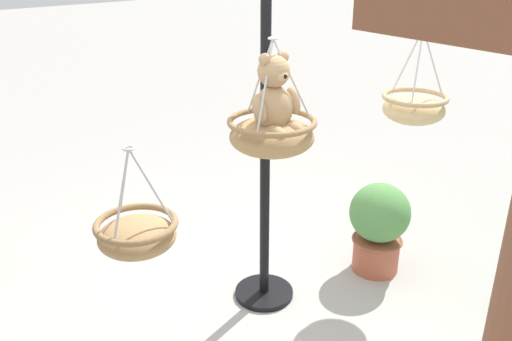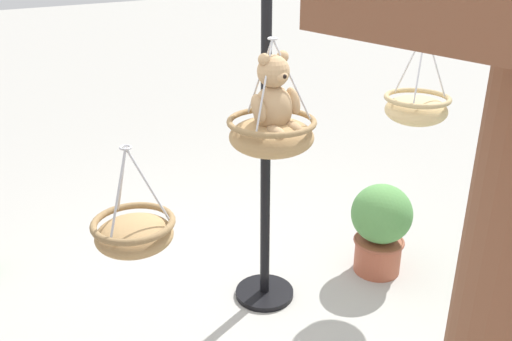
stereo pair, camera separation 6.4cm
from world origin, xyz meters
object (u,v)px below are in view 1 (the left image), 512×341
Objects in this scene: display_pole_central at (265,209)px; potted_plant_bushy_green at (379,225)px; hanging_basket_with_teddy at (272,134)px; teddy_bear at (275,100)px; hanging_basket_left_high at (414,107)px; hanging_basket_right_low at (137,234)px.

potted_plant_bushy_green is (-0.94, 0.28, -0.32)m from display_pole_central.
display_pole_central is 0.73m from hanging_basket_with_teddy.
hanging_basket_left_high is (-1.23, 0.11, -0.24)m from teddy_bear.
display_pole_central reaches higher than potted_plant_bushy_green.
teddy_bear is 0.66× the size of potted_plant_bushy_green.
hanging_basket_left_high is 0.98m from potted_plant_bushy_green.
hanging_basket_with_teddy reaches higher than hanging_basket_right_low.
hanging_basket_right_low is at bearing 8.44° from hanging_basket_with_teddy.
display_pole_central is at bearing -120.96° from hanging_basket_with_teddy.
teddy_bear is 0.73× the size of hanging_basket_left_high.
hanging_basket_with_teddy is 1.04× the size of hanging_basket_left_high.
teddy_bear is 0.88× the size of hanging_basket_right_low.
display_pole_central is at bearing -118.72° from teddy_bear.
teddy_bear is (0.00, 0.02, 0.22)m from hanging_basket_with_teddy.
display_pole_central reaches higher than hanging_basket_with_teddy.
teddy_bear is (0.15, 0.27, 0.89)m from display_pole_central.
display_pole_central is 3.15× the size of potted_plant_bushy_green.
display_pole_central is 0.94m from teddy_bear.
hanging_basket_left_high reaches higher than potted_plant_bushy_green.
hanging_basket_left_high is 1.21× the size of hanging_basket_right_low.
display_pole_central is 4.18× the size of hanging_basket_right_low.
display_pole_central is 1.32m from hanging_basket_left_high.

